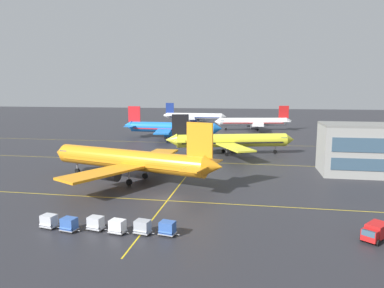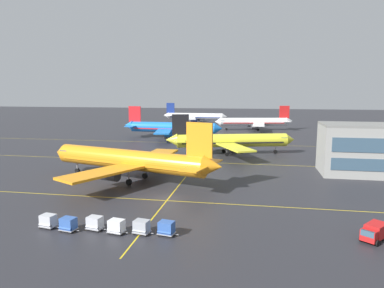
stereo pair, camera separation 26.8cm
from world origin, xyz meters
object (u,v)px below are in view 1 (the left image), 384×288
at_px(airliner_second_row, 230,141).
at_px(service_truck_red_van, 375,232).
at_px(baggage_cart_row_fourth, 117,226).
at_px(baggage_cart_row_fifth, 142,227).
at_px(airliner_front_gate, 131,160).
at_px(baggage_cart_row_middle, 96,223).
at_px(airliner_far_right_stand, 194,116).
at_px(airliner_far_left_stand, 254,122).
at_px(baggage_cart_row_second, 69,224).
at_px(baggage_cart_row_rightmost, 167,228).
at_px(airliner_third_row, 171,128).
at_px(baggage_cart_row_leftmost, 49,221).

relative_size(airliner_second_row, service_truck_red_van, 8.62).
xyz_separation_m(airliner_second_row, baggage_cart_row_fourth, (-10.71, -60.39, -3.03)).
height_order(service_truck_red_van, baggage_cart_row_fifth, service_truck_red_van).
bearing_deg(airliner_front_gate, baggage_cart_row_middle, -80.80).
distance_m(airliner_second_row, airliner_far_right_stand, 97.60).
xyz_separation_m(airliner_far_left_stand, baggage_cart_row_second, (-24.03, -125.96, -2.87)).
relative_size(service_truck_red_van, baggage_cart_row_rightmost, 1.52).
bearing_deg(baggage_cart_row_middle, airliner_front_gate, 99.20).
height_order(airliner_third_row, baggage_cart_row_fourth, airliner_third_row).
bearing_deg(airliner_front_gate, baggage_cart_row_fourth, -74.15).
xyz_separation_m(airliner_far_left_stand, baggage_cart_row_rightmost, (-10.81, -124.99, -2.87)).
height_order(baggage_cart_row_fourth, baggage_cart_row_rightmost, same).
height_order(baggage_cart_row_middle, baggage_cart_row_fifth, same).
bearing_deg(baggage_cart_row_fourth, airliner_front_gate, 105.85).
relative_size(airliner_second_row, baggage_cart_row_leftmost, 13.13).
xyz_separation_m(airliner_second_row, airliner_third_row, (-24.95, 31.11, 0.16)).
bearing_deg(airliner_front_gate, baggage_cart_row_rightmost, -61.34).
height_order(airliner_second_row, baggage_cart_row_fourth, airliner_second_row).
height_order(airliner_front_gate, airliner_far_right_stand, airliner_front_gate).
bearing_deg(baggage_cart_row_leftmost, airliner_far_right_stand, 92.20).
bearing_deg(baggage_cart_row_second, airliner_far_right_stand, 93.41).
bearing_deg(baggage_cart_row_fifth, airliner_second_row, 82.96).
xyz_separation_m(airliner_third_row, baggage_cart_row_leftmost, (4.33, -91.31, -3.19)).
xyz_separation_m(airliner_second_row, airliner_far_right_stand, (-26.54, 93.92, -0.17)).
height_order(airliner_front_gate, airliner_third_row, airliner_front_gate).
height_order(airliner_far_right_stand, baggage_cart_row_rightmost, airliner_far_right_stand).
relative_size(airliner_far_right_stand, baggage_cart_row_second, 12.72).
relative_size(airliner_second_row, baggage_cart_row_middle, 13.13).
xyz_separation_m(airliner_second_row, baggage_cart_row_fifth, (-7.41, -59.99, -3.03)).
bearing_deg(baggage_cart_row_fourth, airliner_third_row, 98.85).
distance_m(airliner_second_row, baggage_cart_row_fourth, 61.41).
bearing_deg(baggage_cart_row_rightmost, airliner_third_row, 102.91).
relative_size(airliner_far_right_stand, baggage_cart_row_fifth, 12.72).
bearing_deg(airliner_second_row, baggage_cart_row_middle, -103.19).
relative_size(airliner_front_gate, baggage_cart_row_middle, 14.15).
height_order(baggage_cart_row_second, baggage_cart_row_middle, same).
xyz_separation_m(baggage_cart_row_leftmost, baggage_cart_row_fourth, (9.92, -0.18, 0.00)).
xyz_separation_m(service_truck_red_van, baggage_cart_row_middle, (-35.85, -2.87, -0.17)).
relative_size(airliner_far_left_stand, baggage_cart_row_leftmost, 12.73).
relative_size(service_truck_red_van, baggage_cart_row_fourth, 1.52).
distance_m(baggage_cart_row_second, baggage_cart_row_rightmost, 13.26).
relative_size(baggage_cart_row_fifth, baggage_cart_row_rightmost, 1.00).
bearing_deg(airliner_far_right_stand, baggage_cart_row_rightmost, -81.70).
bearing_deg(baggage_cart_row_fifth, baggage_cart_row_fourth, -173.10).
bearing_deg(airliner_front_gate, airliner_far_left_stand, 75.91).
height_order(airliner_far_right_stand, service_truck_red_van, airliner_far_right_stand).
bearing_deg(baggage_cart_row_middle, baggage_cart_row_fourth, -10.26).
xyz_separation_m(airliner_front_gate, airliner_second_row, (18.19, 34.06, -0.33)).
distance_m(airliner_third_row, airliner_far_right_stand, 62.83).
xyz_separation_m(airliner_front_gate, airliner_third_row, (-6.77, 65.17, -0.17)).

